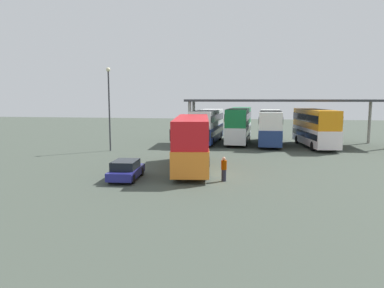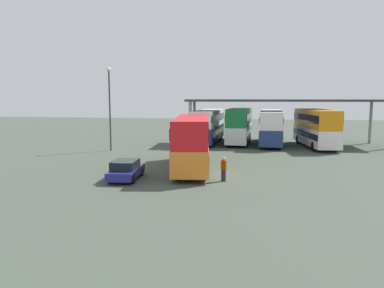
{
  "view_description": "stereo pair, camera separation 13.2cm",
  "coord_description": "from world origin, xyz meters",
  "px_view_note": "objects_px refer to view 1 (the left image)",
  "views": [
    {
      "loc": [
        3.1,
        -25.81,
        5.65
      ],
      "look_at": [
        -1.45,
        2.41,
        2.0
      ],
      "focal_mm": 34.57,
      "sensor_mm": 36.0,
      "label": 1
    },
    {
      "loc": [
        3.23,
        -25.79,
        5.65
      ],
      "look_at": [
        -1.45,
        2.41,
        2.0
      ],
      "focal_mm": 34.57,
      "sensor_mm": 36.0,
      "label": 2
    }
  ],
  "objects_px": {
    "double_decker_near_canopy": "(208,125)",
    "double_decker_end_of_row": "(315,127)",
    "double_decker_main": "(192,141)",
    "double_decker_far_right": "(270,126)",
    "parked_hatchback": "(126,170)",
    "lamppost_tall": "(109,100)",
    "double_decker_mid_row": "(239,124)",
    "pedestrian_waiting": "(224,169)"
  },
  "relations": [
    {
      "from": "double_decker_far_right",
      "to": "double_decker_end_of_row",
      "type": "relative_size",
      "value": 1.08
    },
    {
      "from": "double_decker_far_right",
      "to": "lamppost_tall",
      "type": "height_order",
      "value": "lamppost_tall"
    },
    {
      "from": "double_decker_mid_row",
      "to": "double_decker_end_of_row",
      "type": "height_order",
      "value": "double_decker_end_of_row"
    },
    {
      "from": "double_decker_main",
      "to": "parked_hatchback",
      "type": "bearing_deg",
      "value": 130.58
    },
    {
      "from": "double_decker_near_canopy",
      "to": "double_decker_far_right",
      "type": "bearing_deg",
      "value": -90.04
    },
    {
      "from": "double_decker_near_canopy",
      "to": "parked_hatchback",
      "type": "bearing_deg",
      "value": 174.49
    },
    {
      "from": "double_decker_main",
      "to": "double_decker_far_right",
      "type": "bearing_deg",
      "value": -29.57
    },
    {
      "from": "double_decker_far_right",
      "to": "pedestrian_waiting",
      "type": "height_order",
      "value": "double_decker_far_right"
    },
    {
      "from": "double_decker_end_of_row",
      "to": "pedestrian_waiting",
      "type": "height_order",
      "value": "double_decker_end_of_row"
    },
    {
      "from": "double_decker_end_of_row",
      "to": "pedestrian_waiting",
      "type": "relative_size",
      "value": 6.28
    },
    {
      "from": "double_decker_mid_row",
      "to": "double_decker_end_of_row",
      "type": "distance_m",
      "value": 9.04
    },
    {
      "from": "double_decker_mid_row",
      "to": "lamppost_tall",
      "type": "bearing_deg",
      "value": 127.64
    },
    {
      "from": "double_decker_far_right",
      "to": "pedestrian_waiting",
      "type": "bearing_deg",
      "value": 171.23
    },
    {
      "from": "double_decker_near_canopy",
      "to": "double_decker_mid_row",
      "type": "distance_m",
      "value": 3.91
    },
    {
      "from": "parked_hatchback",
      "to": "double_decker_main",
      "type": "bearing_deg",
      "value": -45.55
    },
    {
      "from": "parked_hatchback",
      "to": "double_decker_near_canopy",
      "type": "bearing_deg",
      "value": -11.81
    },
    {
      "from": "double_decker_main",
      "to": "double_decker_mid_row",
      "type": "distance_m",
      "value": 18.03
    },
    {
      "from": "double_decker_main",
      "to": "double_decker_near_canopy",
      "type": "relative_size",
      "value": 0.97
    },
    {
      "from": "double_decker_near_canopy",
      "to": "double_decker_mid_row",
      "type": "relative_size",
      "value": 0.99
    },
    {
      "from": "double_decker_near_canopy",
      "to": "double_decker_far_right",
      "type": "height_order",
      "value": "double_decker_near_canopy"
    },
    {
      "from": "double_decker_mid_row",
      "to": "double_decker_far_right",
      "type": "bearing_deg",
      "value": -103.92
    },
    {
      "from": "parked_hatchback",
      "to": "pedestrian_waiting",
      "type": "height_order",
      "value": "pedestrian_waiting"
    },
    {
      "from": "parked_hatchback",
      "to": "pedestrian_waiting",
      "type": "xyz_separation_m",
      "value": [
        6.68,
        0.55,
        0.15
      ]
    },
    {
      "from": "double_decker_mid_row",
      "to": "parked_hatchback",
      "type": "bearing_deg",
      "value": 165.17
    },
    {
      "from": "parked_hatchback",
      "to": "double_decker_far_right",
      "type": "distance_m",
      "value": 23.6
    },
    {
      "from": "double_decker_far_right",
      "to": "double_decker_main",
      "type": "bearing_deg",
      "value": 160.15
    },
    {
      "from": "double_decker_main",
      "to": "pedestrian_waiting",
      "type": "xyz_separation_m",
      "value": [
        2.79,
        -3.78,
        -1.42
      ]
    },
    {
      "from": "double_decker_near_canopy",
      "to": "double_decker_mid_row",
      "type": "xyz_separation_m",
      "value": [
        3.84,
        0.74,
        0.12
      ]
    },
    {
      "from": "pedestrian_waiting",
      "to": "double_decker_mid_row",
      "type": "bearing_deg",
      "value": 19.17
    },
    {
      "from": "lamppost_tall",
      "to": "double_decker_far_right",
      "type": "bearing_deg",
      "value": 25.7
    },
    {
      "from": "double_decker_near_canopy",
      "to": "double_decker_end_of_row",
      "type": "xyz_separation_m",
      "value": [
        12.45,
        -2.01,
        0.12
      ]
    },
    {
      "from": "lamppost_tall",
      "to": "pedestrian_waiting",
      "type": "height_order",
      "value": "lamppost_tall"
    },
    {
      "from": "double_decker_mid_row",
      "to": "double_decker_far_right",
      "type": "height_order",
      "value": "double_decker_mid_row"
    },
    {
      "from": "double_decker_main",
      "to": "lamppost_tall",
      "type": "distance_m",
      "value": 13.61
    },
    {
      "from": "double_decker_main",
      "to": "double_decker_near_canopy",
      "type": "bearing_deg",
      "value": -4.75
    },
    {
      "from": "double_decker_far_right",
      "to": "double_decker_end_of_row",
      "type": "xyz_separation_m",
      "value": [
        4.88,
        -1.65,
        0.12
      ]
    },
    {
      "from": "double_decker_near_canopy",
      "to": "lamppost_tall",
      "type": "relative_size",
      "value": 1.29
    },
    {
      "from": "double_decker_near_canopy",
      "to": "double_decker_end_of_row",
      "type": "relative_size",
      "value": 1.08
    },
    {
      "from": "double_decker_main",
      "to": "pedestrian_waiting",
      "type": "height_order",
      "value": "double_decker_main"
    },
    {
      "from": "double_decker_main",
      "to": "double_decker_mid_row",
      "type": "xyz_separation_m",
      "value": [
        3.03,
        17.77,
        0.09
      ]
    },
    {
      "from": "double_decker_end_of_row",
      "to": "lamppost_tall",
      "type": "height_order",
      "value": "lamppost_tall"
    },
    {
      "from": "double_decker_mid_row",
      "to": "lamppost_tall",
      "type": "relative_size",
      "value": 1.3
    }
  ]
}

